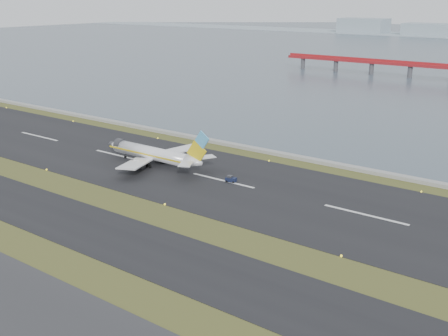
% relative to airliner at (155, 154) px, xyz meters
% --- Properties ---
extents(ground, '(1000.00, 1000.00, 0.00)m').
position_rel_airliner_xyz_m(ground, '(23.75, -29.22, -3.46)').
color(ground, '#334819').
rests_on(ground, ground).
extents(taxiway_strip, '(1000.00, 18.00, 0.10)m').
position_rel_airliner_xyz_m(taxiway_strip, '(23.75, -41.22, -3.41)').
color(taxiway_strip, black).
rests_on(taxiway_strip, ground).
extents(runway_strip, '(1000.00, 45.00, 0.10)m').
position_rel_airliner_xyz_m(runway_strip, '(23.75, 0.78, -3.41)').
color(runway_strip, black).
rests_on(runway_strip, ground).
extents(seawall, '(1000.00, 2.50, 1.00)m').
position_rel_airliner_xyz_m(seawall, '(23.75, 30.78, -2.96)').
color(seawall, gray).
rests_on(seawall, ground).
extents(airliner, '(38.52, 32.89, 12.80)m').
position_rel_airliner_xyz_m(airliner, '(0.00, 0.00, 0.00)').
color(airliner, white).
rests_on(airliner, ground).
extents(pushback_tug, '(3.04, 2.14, 1.77)m').
position_rel_airliner_xyz_m(pushback_tug, '(26.11, 1.13, -2.60)').
color(pushback_tug, '#131B36').
rests_on(pushback_tug, ground).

